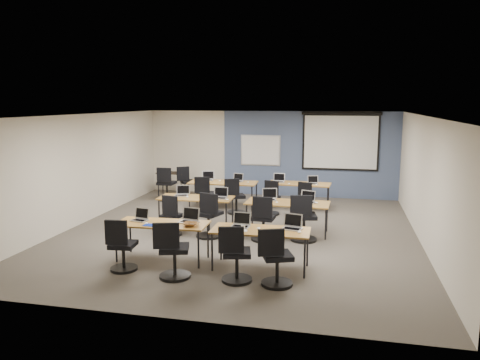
% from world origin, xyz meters
% --- Properties ---
extents(floor, '(8.00, 9.00, 0.02)m').
position_xyz_m(floor, '(0.00, 0.00, 0.00)').
color(floor, '#6B6354').
rests_on(floor, ground).
extents(ceiling, '(8.00, 9.00, 0.02)m').
position_xyz_m(ceiling, '(0.00, 0.00, 2.70)').
color(ceiling, white).
rests_on(ceiling, ground).
extents(wall_back, '(8.00, 0.04, 2.70)m').
position_xyz_m(wall_back, '(0.00, 4.50, 1.35)').
color(wall_back, beige).
rests_on(wall_back, ground).
extents(wall_front, '(8.00, 0.04, 2.70)m').
position_xyz_m(wall_front, '(0.00, -4.50, 1.35)').
color(wall_front, beige).
rests_on(wall_front, ground).
extents(wall_left, '(0.04, 9.00, 2.70)m').
position_xyz_m(wall_left, '(-4.00, 0.00, 1.35)').
color(wall_left, beige).
rests_on(wall_left, ground).
extents(wall_right, '(0.04, 9.00, 2.70)m').
position_xyz_m(wall_right, '(4.00, 0.00, 1.35)').
color(wall_right, beige).
rests_on(wall_right, ground).
extents(blue_accent_panel, '(5.50, 0.04, 2.70)m').
position_xyz_m(blue_accent_panel, '(1.25, 4.47, 1.35)').
color(blue_accent_panel, '#3D5977').
rests_on(blue_accent_panel, wall_back).
extents(whiteboard, '(1.28, 0.03, 0.98)m').
position_xyz_m(whiteboard, '(-0.30, 4.43, 1.45)').
color(whiteboard, silver).
rests_on(whiteboard, wall_back).
extents(projector_screen, '(2.40, 0.10, 1.82)m').
position_xyz_m(projector_screen, '(2.20, 4.41, 1.89)').
color(projector_screen, black).
rests_on(projector_screen, wall_back).
extents(training_table_front_left, '(1.75, 0.73, 0.73)m').
position_xyz_m(training_table_front_left, '(-1.01, -2.20, 0.68)').
color(training_table_front_left, olive).
rests_on(training_table_front_left, floor).
extents(training_table_front_right, '(1.77, 0.74, 0.73)m').
position_xyz_m(training_table_front_right, '(0.90, -2.26, 0.68)').
color(training_table_front_right, '#A26944').
rests_on(training_table_front_right, floor).
extents(training_table_mid_left, '(1.78, 0.74, 0.73)m').
position_xyz_m(training_table_mid_left, '(-1.12, 0.22, 0.68)').
color(training_table_mid_left, olive).
rests_on(training_table_mid_left, floor).
extents(training_table_mid_right, '(1.89, 0.79, 0.73)m').
position_xyz_m(training_table_mid_right, '(1.10, 0.15, 0.69)').
color(training_table_mid_right, brown).
rests_on(training_table_mid_right, floor).
extents(training_table_back_left, '(1.93, 0.80, 0.73)m').
position_xyz_m(training_table_back_left, '(-1.02, 2.44, 0.69)').
color(training_table_back_left, '#946442').
rests_on(training_table_back_left, floor).
extents(training_table_back_right, '(1.75, 0.73, 0.73)m').
position_xyz_m(training_table_back_right, '(1.11, 2.72, 0.68)').
color(training_table_back_right, olive).
rests_on(training_table_back_right, floor).
extents(laptop_0, '(0.31, 0.26, 0.23)m').
position_xyz_m(laptop_0, '(-1.49, -2.12, 0.79)').
color(laptop_0, silver).
rests_on(laptop_0, training_table_front_left).
extents(mouse_0, '(0.07, 0.10, 0.03)m').
position_xyz_m(mouse_0, '(-1.27, -2.34, 0.74)').
color(mouse_0, white).
rests_on(mouse_0, training_table_front_left).
extents(task_chair_0, '(0.49, 0.49, 0.97)m').
position_xyz_m(task_chair_0, '(-1.50, -2.92, 0.40)').
color(task_chair_0, black).
rests_on(task_chair_0, floor).
extents(laptop_1, '(0.35, 0.30, 0.27)m').
position_xyz_m(laptop_1, '(-0.52, -2.03, 0.80)').
color(laptop_1, silver).
rests_on(laptop_1, training_table_front_left).
extents(mouse_1, '(0.08, 0.10, 0.03)m').
position_xyz_m(mouse_1, '(-0.35, -2.30, 0.74)').
color(mouse_1, white).
rests_on(mouse_1, training_table_front_left).
extents(task_chair_1, '(0.55, 0.54, 1.02)m').
position_xyz_m(task_chair_1, '(-0.48, -3.07, 0.42)').
color(task_chair_1, black).
rests_on(task_chair_1, floor).
extents(laptop_2, '(0.33, 0.28, 0.25)m').
position_xyz_m(laptop_2, '(0.51, -2.12, 0.79)').
color(laptop_2, silver).
rests_on(laptop_2, training_table_front_right).
extents(mouse_2, '(0.10, 0.12, 0.04)m').
position_xyz_m(mouse_2, '(0.86, -2.22, 0.74)').
color(mouse_2, white).
rests_on(mouse_2, training_table_front_right).
extents(task_chair_2, '(0.52, 0.52, 1.00)m').
position_xyz_m(task_chair_2, '(0.61, -3.00, 0.41)').
color(task_chair_2, black).
rests_on(task_chair_2, floor).
extents(laptop_3, '(0.34, 0.29, 0.26)m').
position_xyz_m(laptop_3, '(1.45, -2.07, 0.79)').
color(laptop_3, '#A7A6B3').
rests_on(laptop_3, training_table_front_right).
extents(mouse_3, '(0.09, 0.12, 0.04)m').
position_xyz_m(mouse_3, '(1.60, -2.30, 0.74)').
color(mouse_3, white).
rests_on(mouse_3, training_table_front_right).
extents(task_chair_3, '(0.55, 0.53, 1.01)m').
position_xyz_m(task_chair_3, '(1.29, -3.02, 0.42)').
color(task_chair_3, black).
rests_on(task_chair_3, floor).
extents(laptop_4, '(0.33, 0.28, 0.25)m').
position_xyz_m(laptop_4, '(-1.51, 0.35, 0.79)').
color(laptop_4, '#B9B9B9').
rests_on(laptop_4, training_table_mid_left).
extents(mouse_4, '(0.07, 0.11, 0.04)m').
position_xyz_m(mouse_4, '(-1.31, 0.16, 0.74)').
color(mouse_4, white).
rests_on(mouse_4, training_table_mid_left).
extents(task_chair_4, '(0.46, 0.46, 0.95)m').
position_xyz_m(task_chair_4, '(-1.43, -0.62, 0.39)').
color(task_chair_4, black).
rests_on(task_chair_4, floor).
extents(laptop_5, '(0.34, 0.29, 0.26)m').
position_xyz_m(laptop_5, '(-0.53, 0.25, 0.79)').
color(laptop_5, silver).
rests_on(laptop_5, training_table_mid_left).
extents(mouse_5, '(0.09, 0.12, 0.04)m').
position_xyz_m(mouse_5, '(-0.31, 0.07, 0.74)').
color(mouse_5, white).
rests_on(mouse_5, training_table_mid_left).
extents(task_chair_5, '(0.59, 0.57, 1.04)m').
position_xyz_m(task_chair_5, '(-0.57, -0.59, 0.43)').
color(task_chair_5, black).
rests_on(task_chair_5, floor).
extents(laptop_6, '(0.35, 0.30, 0.26)m').
position_xyz_m(laptop_6, '(0.64, 0.32, 0.80)').
color(laptop_6, silver).
rests_on(laptop_6, training_table_mid_right).
extents(mouse_6, '(0.08, 0.11, 0.03)m').
position_xyz_m(mouse_6, '(0.87, 0.03, 0.74)').
color(mouse_6, white).
rests_on(mouse_6, training_table_mid_right).
extents(task_chair_6, '(0.53, 0.53, 1.01)m').
position_xyz_m(task_chair_6, '(0.66, -0.57, 0.42)').
color(task_chair_6, black).
rests_on(task_chair_6, floor).
extents(laptop_7, '(0.34, 0.29, 0.26)m').
position_xyz_m(laptop_7, '(1.55, 0.25, 0.79)').
color(laptop_7, silver).
rests_on(laptop_7, training_table_mid_right).
extents(mouse_7, '(0.10, 0.12, 0.04)m').
position_xyz_m(mouse_7, '(1.76, 0.17, 0.74)').
color(mouse_7, white).
rests_on(mouse_7, training_table_mid_right).
extents(task_chair_7, '(0.58, 0.58, 1.05)m').
position_xyz_m(task_chair_7, '(1.51, -0.40, 0.44)').
color(task_chair_7, black).
rests_on(task_chair_7, floor).
extents(laptop_8, '(0.35, 0.30, 0.27)m').
position_xyz_m(laptop_8, '(-1.55, 2.63, 0.80)').
color(laptop_8, '#ABABB1').
rests_on(laptop_8, training_table_back_left).
extents(mouse_8, '(0.08, 0.11, 0.03)m').
position_xyz_m(mouse_8, '(-1.16, 2.57, 0.74)').
color(mouse_8, white).
rests_on(mouse_8, training_table_back_left).
extents(task_chair_8, '(0.51, 0.51, 0.99)m').
position_xyz_m(task_chair_8, '(-1.36, 1.77, 0.41)').
color(task_chair_8, black).
rests_on(task_chair_8, floor).
extents(laptop_9, '(0.30, 0.26, 0.23)m').
position_xyz_m(laptop_9, '(-0.64, 2.62, 0.79)').
color(laptop_9, '#A5A5B1').
rests_on(laptop_9, training_table_back_left).
extents(mouse_9, '(0.07, 0.10, 0.03)m').
position_xyz_m(mouse_9, '(-0.31, 2.51, 0.74)').
color(mouse_9, white).
rests_on(mouse_9, training_table_back_left).
extents(task_chair_9, '(0.53, 0.50, 0.98)m').
position_xyz_m(task_chair_9, '(-0.50, 1.72, 0.40)').
color(task_chair_9, black).
rests_on(task_chair_9, floor).
extents(laptop_10, '(0.33, 0.28, 0.25)m').
position_xyz_m(laptop_10, '(0.53, 2.77, 0.79)').
color(laptop_10, '#AAAAB2').
rests_on(laptop_10, training_table_back_right).
extents(mouse_10, '(0.07, 0.10, 0.03)m').
position_xyz_m(mouse_10, '(0.85, 2.51, 0.74)').
color(mouse_10, white).
rests_on(mouse_10, training_table_back_right).
extents(task_chair_10, '(0.47, 0.47, 0.95)m').
position_xyz_m(task_chair_10, '(0.46, 1.80, 0.39)').
color(task_chair_10, black).
rests_on(task_chair_10, floor).
extents(laptop_11, '(0.30, 0.25, 0.23)m').
position_xyz_m(laptop_11, '(1.50, 2.66, 0.79)').
color(laptop_11, silver).
rests_on(laptop_11, training_table_back_right).
extents(mouse_11, '(0.08, 0.11, 0.03)m').
position_xyz_m(mouse_11, '(1.61, 2.54, 0.74)').
color(mouse_11, white).
rests_on(mouse_11, training_table_back_right).
extents(task_chair_11, '(0.47, 0.46, 0.94)m').
position_xyz_m(task_chair_11, '(1.32, 1.79, 0.39)').
color(task_chair_11, black).
rests_on(task_chair_11, floor).
extents(blue_mousepad, '(0.25, 0.21, 0.01)m').
position_xyz_m(blue_mousepad, '(-1.16, -2.41, 0.73)').
color(blue_mousepad, navy).
rests_on(blue_mousepad, training_table_front_left).
extents(snack_bowl, '(0.33, 0.33, 0.08)m').
position_xyz_m(snack_bowl, '(-0.41, -2.30, 0.77)').
color(snack_bowl, '#9C5623').
rests_on(snack_bowl, training_table_front_left).
extents(snack_plate, '(0.20, 0.20, 0.01)m').
position_xyz_m(snack_plate, '(0.60, -2.42, 0.74)').
color(snack_plate, white).
rests_on(snack_plate, training_table_front_right).
extents(coffee_cup, '(0.07, 0.07, 0.07)m').
position_xyz_m(coffee_cup, '(0.60, -2.34, 0.77)').
color(coffee_cup, silver).
rests_on(coffee_cup, snack_plate).
extents(utility_table, '(0.89, 0.49, 0.75)m').
position_xyz_m(utility_table, '(-3.08, 3.72, 0.65)').
color(utility_table, black).
rests_on(utility_table, floor).
extents(spare_chair_a, '(0.56, 0.49, 0.97)m').
position_xyz_m(spare_chair_a, '(-2.53, 3.64, 0.40)').
color(spare_chair_a, black).
rests_on(spare_chair_a, floor).
extents(spare_chair_b, '(0.56, 0.56, 1.03)m').
position_xyz_m(spare_chair_b, '(-2.96, 2.94, 0.43)').
color(spare_chair_b, black).
rests_on(spare_chair_b, floor).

